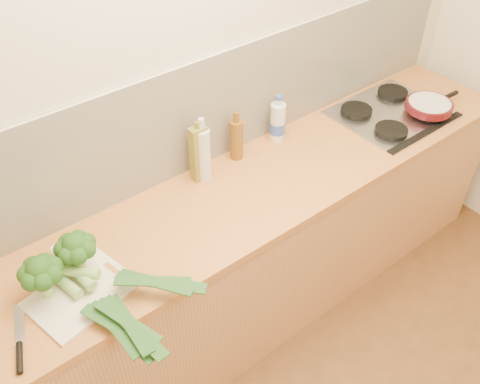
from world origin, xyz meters
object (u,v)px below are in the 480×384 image
object	(u,v)px
gas_hob	(392,113)
skillet	(429,105)
chefs_knife	(20,349)
chopping_board	(81,293)

from	to	relation	value
gas_hob	skillet	bearing A→B (deg)	-37.02
gas_hob	chefs_knife	distance (m)	2.14
chopping_board	skillet	xyz separation A→B (m)	(2.02, -0.04, 0.05)
gas_hob	skillet	xyz separation A→B (m)	(0.15, -0.12, 0.05)
gas_hob	skillet	distance (m)	0.20
chopping_board	chefs_knife	size ratio (longest dim) A/B	1.26
chopping_board	skillet	distance (m)	2.02
chopping_board	chefs_knife	distance (m)	0.28
gas_hob	chopping_board	size ratio (longest dim) A/B	1.58
chefs_knife	skillet	size ratio (longest dim) A/B	0.80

